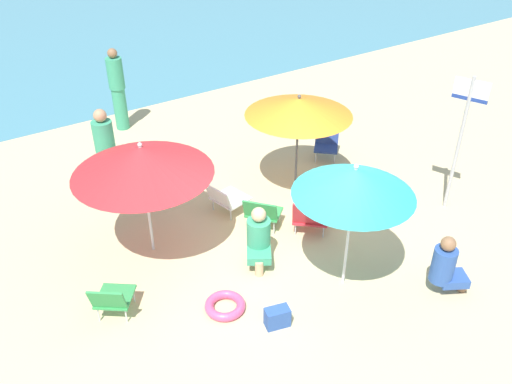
% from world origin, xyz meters
% --- Properties ---
extents(ground_plane, '(40.00, 40.00, 0.00)m').
position_xyz_m(ground_plane, '(0.00, 0.00, 0.00)').
color(ground_plane, '#CCB789').
extents(sea_water, '(40.00, 16.00, 0.01)m').
position_xyz_m(sea_water, '(0.00, 14.45, 0.00)').
color(sea_water, teal).
rests_on(sea_water, ground_plane).
extents(umbrella_teal, '(1.54, 1.54, 1.88)m').
position_xyz_m(umbrella_teal, '(0.32, -0.70, 1.63)').
color(umbrella_teal, silver).
rests_on(umbrella_teal, ground_plane).
extents(umbrella_orange, '(1.77, 1.77, 1.77)m').
position_xyz_m(umbrella_orange, '(1.27, 1.60, 1.57)').
color(umbrella_orange, '#4C4C51').
rests_on(umbrella_orange, ground_plane).
extents(umbrella_red, '(1.95, 1.95, 1.79)m').
position_xyz_m(umbrella_red, '(-1.54, 1.44, 1.53)').
color(umbrella_red, silver).
rests_on(umbrella_red, ground_plane).
extents(beach_chair_a, '(0.68, 0.64, 0.56)m').
position_xyz_m(beach_chair_a, '(-0.13, 1.65, 0.30)').
color(beach_chair_a, white).
rests_on(beach_chair_a, ground_plane).
extents(beach_chair_b, '(0.73, 0.73, 0.66)m').
position_xyz_m(beach_chair_b, '(0.63, 0.41, 0.34)').
color(beach_chair_b, red).
rests_on(beach_chair_b, ground_plane).
extents(beach_chair_c, '(0.66, 0.66, 0.58)m').
position_xyz_m(beach_chair_c, '(2.49, 2.20, 0.31)').
color(beach_chair_c, navy).
rests_on(beach_chair_c, ground_plane).
extents(beach_chair_d, '(0.68, 0.70, 0.60)m').
position_xyz_m(beach_chair_d, '(-2.53, 0.45, 0.32)').
color(beach_chair_d, '#33934C').
rests_on(beach_chair_d, ground_plane).
extents(beach_chair_e, '(0.73, 0.73, 0.61)m').
position_xyz_m(beach_chair_e, '(0.09, 0.94, 0.34)').
color(beach_chair_e, '#33934C').
rests_on(beach_chair_e, ground_plane).
extents(person_a, '(0.51, 0.57, 0.90)m').
position_xyz_m(person_a, '(-0.39, 0.32, 0.45)').
color(person_a, '#389970').
rests_on(person_a, ground_plane).
extents(person_b, '(0.33, 0.33, 1.75)m').
position_xyz_m(person_b, '(-0.29, 5.66, 0.88)').
color(person_b, '#389970').
rests_on(person_b, ground_plane).
extents(person_c, '(0.54, 0.47, 0.92)m').
position_xyz_m(person_c, '(1.29, -1.58, 0.44)').
color(person_c, '#2D519E').
rests_on(person_c, ground_plane).
extents(person_d, '(0.32, 0.32, 1.76)m').
position_xyz_m(person_d, '(-1.58, 2.86, 0.89)').
color(person_d, '#389970').
rests_on(person_d, ground_plane).
extents(warning_sign, '(0.21, 0.50, 2.28)m').
position_xyz_m(warning_sign, '(3.02, -0.26, 1.48)').
color(warning_sign, '#ADADB2').
rests_on(warning_sign, ground_plane).
extents(swim_ring, '(0.53, 0.53, 0.12)m').
position_xyz_m(swim_ring, '(-1.30, -0.22, 0.06)').
color(swim_ring, '#E54C7F').
rests_on(swim_ring, ground_plane).
extents(beach_bag, '(0.34, 0.25, 0.27)m').
position_xyz_m(beach_bag, '(-0.90, -0.83, 0.13)').
color(beach_bag, '#2D519E').
rests_on(beach_bag, ground_plane).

